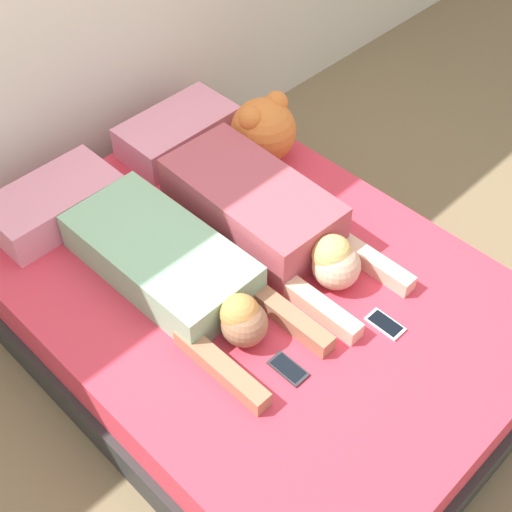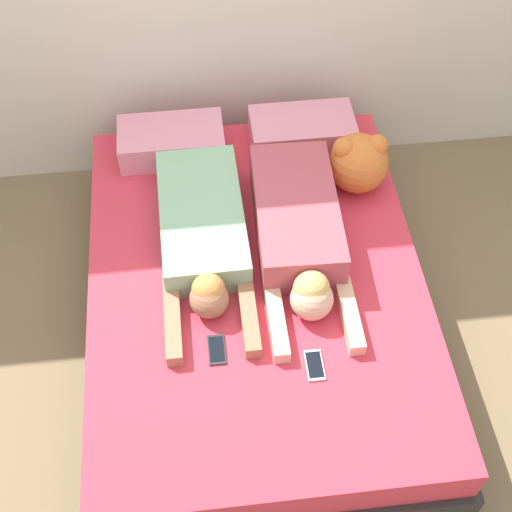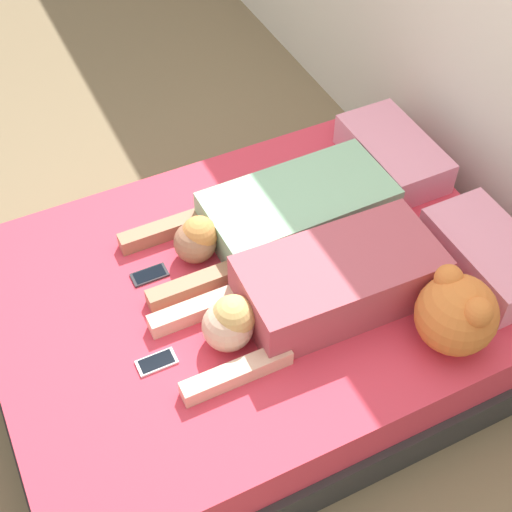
{
  "view_description": "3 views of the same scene",
  "coord_description": "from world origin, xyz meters",
  "px_view_note": "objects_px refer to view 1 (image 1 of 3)",
  "views": [
    {
      "loc": [
        -1.3,
        -1.3,
        2.56
      ],
      "look_at": [
        0.0,
        0.0,
        0.55
      ],
      "focal_mm": 50.0,
      "sensor_mm": 36.0,
      "label": 1
    },
    {
      "loc": [
        -0.23,
        -1.95,
        3.06
      ],
      "look_at": [
        0.0,
        0.0,
        0.55
      ],
      "focal_mm": 50.0,
      "sensor_mm": 36.0,
      "label": 2
    },
    {
      "loc": [
        1.64,
        -0.8,
        2.61
      ],
      "look_at": [
        0.0,
        0.0,
        0.55
      ],
      "focal_mm": 50.0,
      "sensor_mm": 36.0,
      "label": 3
    }
  ],
  "objects_px": {
    "pillow_head_right": "(178,132)",
    "person_right": "(267,215)",
    "cell_phone_left": "(288,369)",
    "pillow_head_left": "(54,203)",
    "bed": "(256,313)",
    "plush_toy": "(263,129)",
    "person_left": "(176,269)",
    "cell_phone_right": "(385,324)"
  },
  "relations": [
    {
      "from": "bed",
      "to": "person_left",
      "type": "height_order",
      "value": "person_left"
    },
    {
      "from": "person_left",
      "to": "cell_phone_right",
      "type": "height_order",
      "value": "person_left"
    },
    {
      "from": "pillow_head_left",
      "to": "cell_phone_right",
      "type": "xyz_separation_m",
      "value": [
        0.54,
        -1.37,
        -0.07
      ]
    },
    {
      "from": "bed",
      "to": "plush_toy",
      "type": "bearing_deg",
      "value": 42.5
    },
    {
      "from": "bed",
      "to": "person_left",
      "type": "distance_m",
      "value": 0.42
    },
    {
      "from": "cell_phone_left",
      "to": "cell_phone_right",
      "type": "xyz_separation_m",
      "value": [
        0.4,
        -0.12,
        0.0
      ]
    },
    {
      "from": "cell_phone_left",
      "to": "cell_phone_right",
      "type": "relative_size",
      "value": 1.0
    },
    {
      "from": "bed",
      "to": "cell_phone_left",
      "type": "distance_m",
      "value": 0.48
    },
    {
      "from": "bed",
      "to": "plush_toy",
      "type": "distance_m",
      "value": 0.86
    },
    {
      "from": "pillow_head_left",
      "to": "cell_phone_right",
      "type": "height_order",
      "value": "pillow_head_left"
    },
    {
      "from": "pillow_head_right",
      "to": "person_left",
      "type": "height_order",
      "value": "person_left"
    },
    {
      "from": "bed",
      "to": "plush_toy",
      "type": "height_order",
      "value": "plush_toy"
    },
    {
      "from": "pillow_head_left",
      "to": "person_left",
      "type": "bearing_deg",
      "value": -79.42
    },
    {
      "from": "bed",
      "to": "pillow_head_right",
      "type": "bearing_deg",
      "value": 68.19
    },
    {
      "from": "pillow_head_right",
      "to": "person_left",
      "type": "xyz_separation_m",
      "value": [
        -0.57,
        -0.66,
        0.0
      ]
    },
    {
      "from": "cell_phone_left",
      "to": "person_right",
      "type": "bearing_deg",
      "value": 50.9
    },
    {
      "from": "pillow_head_left",
      "to": "pillow_head_right",
      "type": "bearing_deg",
      "value": 0.0
    },
    {
      "from": "pillow_head_right",
      "to": "cell_phone_left",
      "type": "xyz_separation_m",
      "value": [
        -0.56,
        -1.24,
        -0.07
      ]
    },
    {
      "from": "bed",
      "to": "pillow_head_right",
      "type": "height_order",
      "value": "pillow_head_right"
    },
    {
      "from": "pillow_head_left",
      "to": "plush_toy",
      "type": "distance_m",
      "value": 0.99
    },
    {
      "from": "person_left",
      "to": "cell_phone_right",
      "type": "bearing_deg",
      "value": -59.62
    },
    {
      "from": "person_right",
      "to": "cell_phone_right",
      "type": "bearing_deg",
      "value": -92.41
    },
    {
      "from": "bed",
      "to": "cell_phone_left",
      "type": "bearing_deg",
      "value": -119.57
    },
    {
      "from": "bed",
      "to": "cell_phone_left",
      "type": "xyz_separation_m",
      "value": [
        -0.21,
        -0.38,
        0.21
      ]
    },
    {
      "from": "person_left",
      "to": "person_right",
      "type": "xyz_separation_m",
      "value": [
        0.44,
        -0.06,
        0.03
      ]
    },
    {
      "from": "bed",
      "to": "cell_phone_right",
      "type": "distance_m",
      "value": 0.57
    },
    {
      "from": "pillow_head_left",
      "to": "pillow_head_right",
      "type": "relative_size",
      "value": 1.0
    },
    {
      "from": "cell_phone_left",
      "to": "plush_toy",
      "type": "bearing_deg",
      "value": 48.89
    },
    {
      "from": "bed",
      "to": "person_left",
      "type": "relative_size",
      "value": 1.89
    },
    {
      "from": "person_left",
      "to": "pillow_head_right",
      "type": "bearing_deg",
      "value": 48.84
    },
    {
      "from": "person_right",
      "to": "cell_phone_right",
      "type": "xyz_separation_m",
      "value": [
        -0.03,
        -0.65,
        -0.1
      ]
    },
    {
      "from": "person_left",
      "to": "person_right",
      "type": "distance_m",
      "value": 0.45
    },
    {
      "from": "person_left",
      "to": "cell_phone_right",
      "type": "relative_size",
      "value": 7.8
    },
    {
      "from": "person_left",
      "to": "plush_toy",
      "type": "xyz_separation_m",
      "value": [
        0.8,
        0.31,
        0.08
      ]
    },
    {
      "from": "pillow_head_left",
      "to": "cell_phone_left",
      "type": "bearing_deg",
      "value": -83.81
    },
    {
      "from": "bed",
      "to": "plush_toy",
      "type": "xyz_separation_m",
      "value": [
        0.57,
        0.52,
        0.36
      ]
    },
    {
      "from": "pillow_head_right",
      "to": "person_right",
      "type": "xyz_separation_m",
      "value": [
        -0.13,
        -0.71,
        0.03
      ]
    },
    {
      "from": "person_left",
      "to": "pillow_head_left",
      "type": "bearing_deg",
      "value": 100.58
    },
    {
      "from": "cell_phone_left",
      "to": "pillow_head_left",
      "type": "bearing_deg",
      "value": 96.19
    },
    {
      "from": "bed",
      "to": "person_left",
      "type": "xyz_separation_m",
      "value": [
        -0.23,
        0.21,
        0.29
      ]
    },
    {
      "from": "person_left",
      "to": "cell_phone_right",
      "type": "xyz_separation_m",
      "value": [
        0.42,
        -0.71,
        -0.08
      ]
    },
    {
      "from": "cell_phone_right",
      "to": "plush_toy",
      "type": "distance_m",
      "value": 1.1
    }
  ]
}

